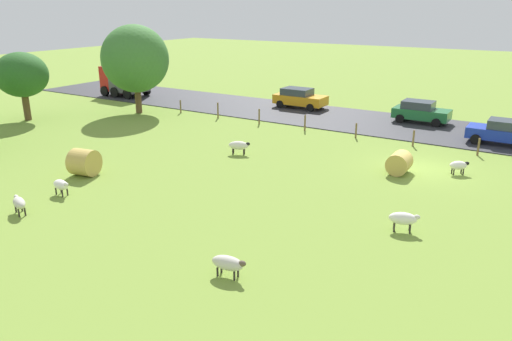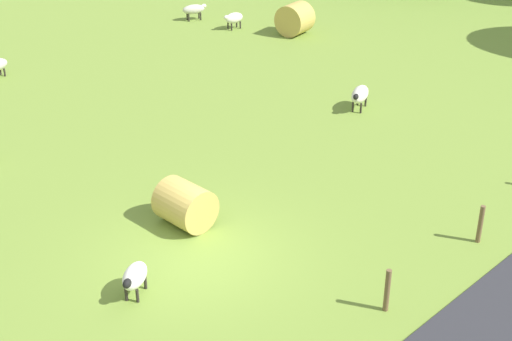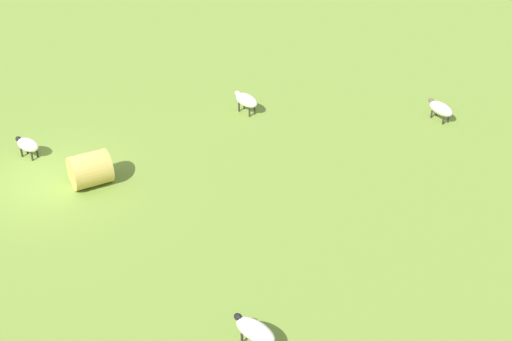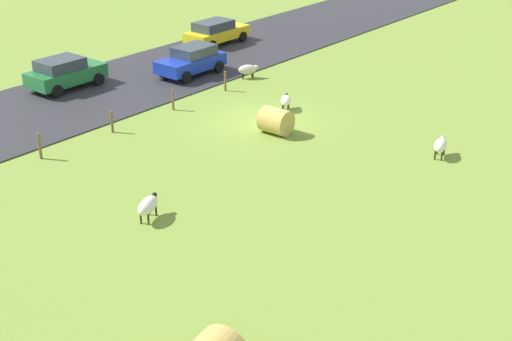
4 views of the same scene
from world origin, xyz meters
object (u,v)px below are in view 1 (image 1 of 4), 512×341
(sheep_1, at_px, (61,185))
(car_3, at_px, (421,111))
(sheep_0, at_px, (239,145))
(truck_0, at_px, (125,78))
(tree_1, at_px, (22,75))
(hay_bale_1, at_px, (399,163))
(sheep_5, at_px, (228,263))
(sheep_2, at_px, (19,203))
(car_2, at_px, (502,132))
(sheep_4, at_px, (403,219))
(sheep_6, at_px, (459,165))
(hay_bale_0, at_px, (84,162))
(tree_3, at_px, (135,59))
(car_0, at_px, (300,98))

(sheep_1, bearing_deg, car_3, -23.66)
(sheep_0, relative_size, truck_0, 0.31)
(sheep_1, xyz_separation_m, tree_1, (8.86, 15.55, 2.94))
(hay_bale_1, distance_m, truck_0, 30.52)
(car_3, bearing_deg, sheep_5, -179.21)
(sheep_2, xyz_separation_m, car_2, (22.69, -16.00, 0.36))
(truck_0, distance_m, car_3, 27.38)
(sheep_1, height_order, hay_bale_1, hay_bale_1)
(sheep_1, xyz_separation_m, sheep_4, (4.56, -14.63, 0.04))
(sheep_2, relative_size, hay_bale_1, 0.93)
(sheep_6, height_order, hay_bale_0, hay_bale_0)
(sheep_0, xyz_separation_m, car_2, (10.50, -12.97, 0.33))
(tree_3, relative_size, car_3, 1.75)
(sheep_2, height_order, tree_3, tree_3)
(sheep_0, bearing_deg, car_2, -51.02)
(sheep_1, xyz_separation_m, hay_bale_0, (2.49, 1.37, 0.19))
(tree_3, distance_m, car_2, 27.20)
(sheep_1, bearing_deg, sheep_6, -49.60)
(sheep_0, distance_m, car_2, 16.69)
(hay_bale_0, distance_m, car_2, 25.14)
(car_2, bearing_deg, truck_0, 90.18)
(sheep_1, height_order, sheep_2, sheep_1)
(hay_bale_0, height_order, car_0, car_0)
(car_0, height_order, car_2, car_0)
(sheep_4, height_order, sheep_5, sheep_4)
(sheep_4, xyz_separation_m, truck_0, (15.68, 31.37, 1.21))
(truck_0, bearing_deg, tree_3, -126.86)
(hay_bale_1, xyz_separation_m, tree_3, (3.89, 22.62, 3.78))
(sheep_5, bearing_deg, sheep_0, 32.35)
(hay_bale_0, bearing_deg, sheep_5, -109.61)
(tree_1, bearing_deg, tree_3, -39.96)
(sheep_4, distance_m, car_2, 15.88)
(tree_1, bearing_deg, sheep_2, -125.20)
(sheep_5, relative_size, sheep_6, 1.22)
(hay_bale_1, relative_size, car_2, 0.33)
(sheep_6, relative_size, tree_3, 0.15)
(sheep_6, bearing_deg, sheep_2, 135.84)
(hay_bale_0, distance_m, car_0, 21.49)
(car_2, relative_size, car_3, 0.99)
(tree_3, bearing_deg, hay_bale_0, -145.53)
(hay_bale_0, height_order, tree_3, tree_3)
(hay_bale_0, bearing_deg, car_2, -44.78)
(hay_bale_0, relative_size, truck_0, 0.33)
(sheep_2, height_order, hay_bale_1, hay_bale_1)
(sheep_5, height_order, truck_0, truck_0)
(hay_bale_1, bearing_deg, sheep_2, 138.64)
(sheep_2, distance_m, sheep_5, 10.43)
(sheep_1, distance_m, hay_bale_1, 16.89)
(sheep_6, bearing_deg, sheep_0, 104.53)
(sheep_1, bearing_deg, hay_bale_1, -47.52)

